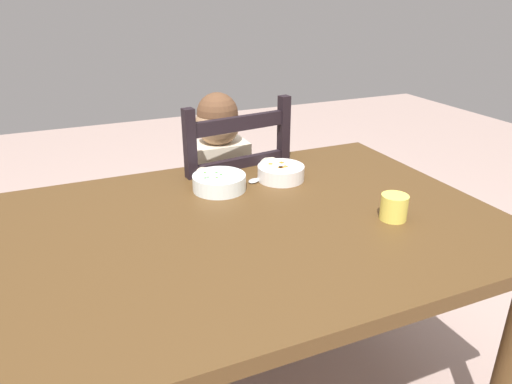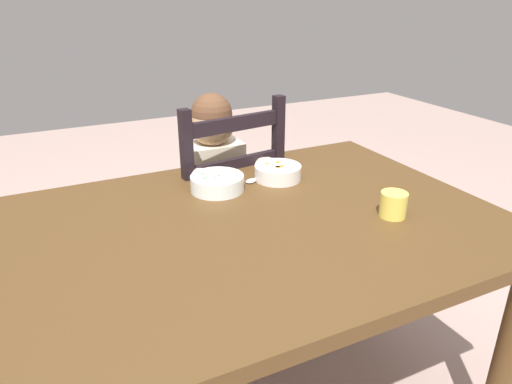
{
  "view_description": "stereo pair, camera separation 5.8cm",
  "coord_description": "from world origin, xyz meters",
  "px_view_note": "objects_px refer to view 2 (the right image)",
  "views": [
    {
      "loc": [
        -0.45,
        -1.09,
        1.32
      ],
      "look_at": [
        0.05,
        0.07,
        0.77
      ],
      "focal_mm": 33.01,
      "sensor_mm": 36.0,
      "label": 1
    },
    {
      "loc": [
        -0.5,
        -1.07,
        1.32
      ],
      "look_at": [
        0.05,
        0.07,
        0.77
      ],
      "focal_mm": 33.01,
      "sensor_mm": 36.0,
      "label": 2
    }
  ],
  "objects_px": {
    "dining_table": "(250,249)",
    "drinking_cup": "(393,205)",
    "child_figure": "(217,178)",
    "dining_chair": "(219,217)",
    "bowl_of_carrots": "(278,172)",
    "spoon": "(254,179)",
    "bowl_of_peas": "(216,183)"
  },
  "relations": [
    {
      "from": "spoon",
      "to": "dining_table",
      "type": "bearing_deg",
      "value": -117.97
    },
    {
      "from": "dining_chair",
      "to": "drinking_cup",
      "type": "xyz_separation_m",
      "value": [
        0.26,
        -0.69,
        0.29
      ]
    },
    {
      "from": "bowl_of_carrots",
      "to": "spoon",
      "type": "height_order",
      "value": "bowl_of_carrots"
    },
    {
      "from": "child_figure",
      "to": "bowl_of_peas",
      "type": "bearing_deg",
      "value": -111.02
    },
    {
      "from": "bowl_of_carrots",
      "to": "drinking_cup",
      "type": "bearing_deg",
      "value": -68.23
    },
    {
      "from": "drinking_cup",
      "to": "dining_chair",
      "type": "bearing_deg",
      "value": 110.77
    },
    {
      "from": "dining_table",
      "to": "bowl_of_carrots",
      "type": "bearing_deg",
      "value": 47.98
    },
    {
      "from": "spoon",
      "to": "drinking_cup",
      "type": "bearing_deg",
      "value": -60.71
    },
    {
      "from": "spoon",
      "to": "drinking_cup",
      "type": "height_order",
      "value": "drinking_cup"
    },
    {
      "from": "child_figure",
      "to": "bowl_of_peas",
      "type": "relative_size",
      "value": 5.62
    },
    {
      "from": "dining_table",
      "to": "dining_chair",
      "type": "relative_size",
      "value": 1.48
    },
    {
      "from": "dining_chair",
      "to": "spoon",
      "type": "distance_m",
      "value": 0.38
    },
    {
      "from": "spoon",
      "to": "drinking_cup",
      "type": "xyz_separation_m",
      "value": [
        0.24,
        -0.42,
        0.03
      ]
    },
    {
      "from": "drinking_cup",
      "to": "bowl_of_peas",
      "type": "bearing_deg",
      "value": 134.03
    },
    {
      "from": "dining_chair",
      "to": "child_figure",
      "type": "bearing_deg",
      "value": -137.97
    },
    {
      "from": "bowl_of_carrots",
      "to": "spoon",
      "type": "relative_size",
      "value": 1.26
    },
    {
      "from": "dining_table",
      "to": "drinking_cup",
      "type": "bearing_deg",
      "value": -21.52
    },
    {
      "from": "bowl_of_peas",
      "to": "dining_chair",
      "type": "bearing_deg",
      "value": 68.22
    },
    {
      "from": "bowl_of_peas",
      "to": "spoon",
      "type": "height_order",
      "value": "bowl_of_peas"
    },
    {
      "from": "bowl_of_peas",
      "to": "dining_table",
      "type": "bearing_deg",
      "value": -89.36
    },
    {
      "from": "child_figure",
      "to": "bowl_of_carrots",
      "type": "bearing_deg",
      "value": -69.0
    },
    {
      "from": "child_figure",
      "to": "drinking_cup",
      "type": "distance_m",
      "value": 0.75
    },
    {
      "from": "dining_table",
      "to": "spoon",
      "type": "relative_size",
      "value": 11.24
    },
    {
      "from": "bowl_of_peas",
      "to": "bowl_of_carrots",
      "type": "distance_m",
      "value": 0.22
    },
    {
      "from": "dining_table",
      "to": "spoon",
      "type": "height_order",
      "value": "spoon"
    },
    {
      "from": "child_figure",
      "to": "bowl_of_carrots",
      "type": "xyz_separation_m",
      "value": [
        0.11,
        -0.29,
        0.11
      ]
    },
    {
      "from": "dining_chair",
      "to": "drinking_cup",
      "type": "distance_m",
      "value": 0.8
    },
    {
      "from": "dining_table",
      "to": "child_figure",
      "type": "height_order",
      "value": "child_figure"
    },
    {
      "from": "dining_chair",
      "to": "spoon",
      "type": "bearing_deg",
      "value": -84.3
    },
    {
      "from": "bowl_of_carrots",
      "to": "bowl_of_peas",
      "type": "bearing_deg",
      "value": 179.99
    },
    {
      "from": "dining_table",
      "to": "bowl_of_peas",
      "type": "xyz_separation_m",
      "value": [
        -0.0,
        0.25,
        0.12
      ]
    },
    {
      "from": "child_figure",
      "to": "dining_table",
      "type": "bearing_deg",
      "value": -101.5
    }
  ]
}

